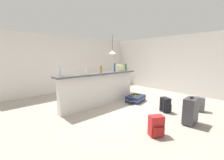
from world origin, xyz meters
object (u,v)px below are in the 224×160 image
object	(u,v)px
bottle_blue	(115,67)
bottle_green	(126,67)
pendant_lamp	(112,52)
backpack_black	(165,105)
bottle_amber	(101,69)
backpack_grey	(199,104)
bottle_white	(85,71)
dining_chair_near_partition	(121,83)
grocery_bag	(119,68)
backpack_red	(156,126)
dining_table	(113,78)
bottle_clear	(60,71)
book_stack	(135,95)
suitcase_upright_charcoal	(191,111)
suitcase_flat_navy	(136,99)

from	to	relation	value
bottle_blue	bottle_green	size ratio (longest dim) A/B	1.15
pendant_lamp	backpack_black	bearing A→B (deg)	-101.12
bottle_amber	backpack_grey	distance (m)	3.11
bottle_white	dining_chair_near_partition	xyz separation A→B (m)	(2.08, 0.56, -0.67)
backpack_black	bottle_white	bearing A→B (deg)	133.70
bottle_blue	dining_chair_near_partition	bearing A→B (deg)	30.54
dining_chair_near_partition	backpack_grey	xyz separation A→B (m)	(0.30, -2.89, -0.31)
grocery_bag	backpack_black	bearing A→B (deg)	-87.84
bottle_white	backpack_red	xyz separation A→B (m)	(0.22, -2.22, -0.99)
backpack_grey	dining_chair_near_partition	bearing A→B (deg)	95.91
bottle_white	dining_table	xyz separation A→B (m)	(2.16, 1.16, -0.54)
bottle_clear	book_stack	bearing A→B (deg)	-14.94
bottle_blue	grocery_bag	world-z (taller)	bottle_blue
backpack_black	suitcase_upright_charcoal	distance (m)	0.86
grocery_bag	pendant_lamp	size ratio (longest dim) A/B	0.31
grocery_bag	book_stack	size ratio (longest dim) A/B	1.03
suitcase_flat_navy	bottle_white	bearing A→B (deg)	165.19
bottle_white	dining_chair_near_partition	world-z (taller)	bottle_white
grocery_bag	backpack_black	distance (m)	2.07
bottle_amber	backpack_grey	world-z (taller)	bottle_amber
bottle_green	backpack_black	distance (m)	2.02
bottle_amber	suitcase_flat_navy	distance (m)	1.66
dining_table	pendant_lamp	world-z (taller)	pendant_lamp
dining_table	backpack_grey	size ratio (longest dim) A/B	2.62
grocery_bag	dining_table	distance (m)	1.31
bottle_amber	backpack_red	world-z (taller)	bottle_amber
bottle_green	backpack_black	size ratio (longest dim) A/B	0.60
bottle_clear	book_stack	distance (m)	2.67
suitcase_flat_navy	bottle_amber	bearing A→B (deg)	156.58
bottle_blue	pendant_lamp	size ratio (longest dim) A/B	0.35
bottle_clear	pendant_lamp	xyz separation A→B (m)	(2.85, 1.01, 0.56)
backpack_red	book_stack	bearing A→B (deg)	49.23
pendant_lamp	backpack_red	world-z (taller)	pendant_lamp
bottle_clear	pendant_lamp	size ratio (longest dim) A/B	0.35
dining_table	dining_chair_near_partition	distance (m)	0.61
grocery_bag	suitcase_flat_navy	distance (m)	1.25
backpack_red	book_stack	size ratio (longest dim) A/B	1.66
dining_chair_near_partition	backpack_black	distance (m)	2.32
bottle_white	dining_table	distance (m)	2.51
bottle_amber	book_stack	size ratio (longest dim) A/B	0.92
bottle_blue	bottle_green	xyz separation A→B (m)	(0.57, -0.00, -0.02)
bottle_amber	bottle_green	distance (m)	1.20
pendant_lamp	suitcase_upright_charcoal	xyz separation A→B (m)	(-0.87, -3.66, -1.45)
backpack_black	backpack_red	bearing A→B (deg)	-158.88
backpack_black	book_stack	size ratio (longest dim) A/B	1.66
book_stack	bottle_clear	bearing A→B (deg)	165.06
pendant_lamp	book_stack	bearing A→B (deg)	-105.01
bottle_white	pendant_lamp	bearing A→B (deg)	28.71
pendant_lamp	grocery_bag	bearing A→B (deg)	-121.16
suitcase_upright_charcoal	bottle_white	bearing A→B (deg)	117.66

